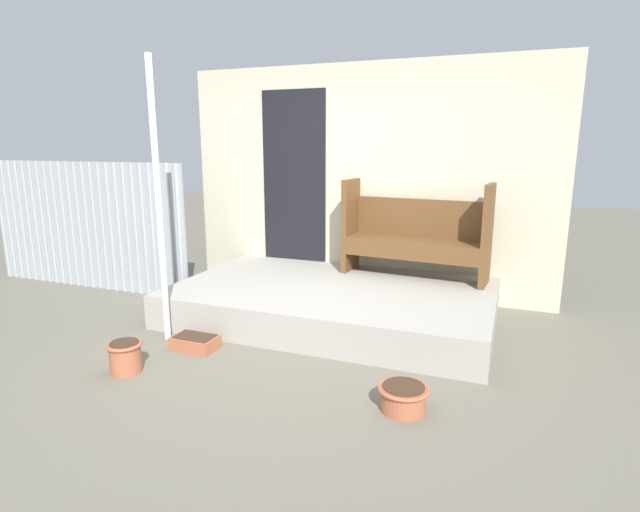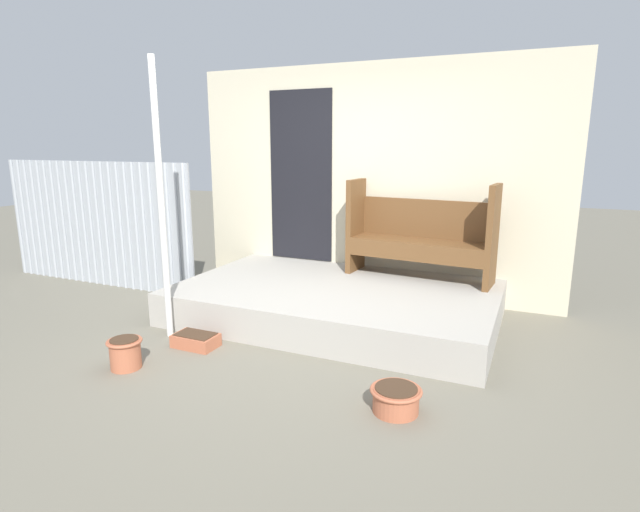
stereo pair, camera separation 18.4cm
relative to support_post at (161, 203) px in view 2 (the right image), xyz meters
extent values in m
plane|color=#706B5B|center=(1.10, 0.11, -1.22)|extent=(24.00, 24.00, 0.00)
cube|color=#A8A399|center=(1.21, 1.07, -1.05)|extent=(3.10, 1.93, 0.33)
cube|color=beige|center=(1.21, 2.07, 0.08)|extent=(4.30, 0.06, 2.60)
cube|color=black|center=(0.36, 2.03, 0.12)|extent=(0.80, 0.02, 2.00)
cube|color=#9EA3A8|center=(-1.97, 1.04, -0.46)|extent=(2.90, 0.02, 1.52)
cylinder|color=#AAB0B5|center=(-3.36, 1.02, -0.46)|extent=(0.04, 0.04, 1.52)
cylinder|color=#AAB0B5|center=(-3.24, 1.02, -0.46)|extent=(0.04, 0.04, 1.52)
cylinder|color=#AAB0B5|center=(-3.12, 1.02, -0.46)|extent=(0.04, 0.04, 1.52)
cylinder|color=#AAB0B5|center=(-3.00, 1.02, -0.46)|extent=(0.04, 0.04, 1.52)
cylinder|color=#AAB0B5|center=(-2.88, 1.02, -0.46)|extent=(0.04, 0.04, 1.52)
cylinder|color=#AAB0B5|center=(-2.76, 1.02, -0.46)|extent=(0.04, 0.04, 1.52)
cylinder|color=#AAB0B5|center=(-2.64, 1.02, -0.46)|extent=(0.04, 0.04, 1.52)
cylinder|color=#AAB0B5|center=(-2.52, 1.02, -0.46)|extent=(0.04, 0.04, 1.52)
cylinder|color=#AAB0B5|center=(-2.40, 1.02, -0.46)|extent=(0.04, 0.04, 1.52)
cylinder|color=#AAB0B5|center=(-2.27, 1.02, -0.46)|extent=(0.04, 0.04, 1.52)
cylinder|color=#AAB0B5|center=(-2.15, 1.02, -0.46)|extent=(0.04, 0.04, 1.52)
cylinder|color=#AAB0B5|center=(-2.03, 1.02, -0.46)|extent=(0.04, 0.04, 1.52)
cylinder|color=#AAB0B5|center=(-1.91, 1.02, -0.46)|extent=(0.04, 0.04, 1.52)
cylinder|color=#AAB0B5|center=(-1.79, 1.02, -0.46)|extent=(0.04, 0.04, 1.52)
cylinder|color=#AAB0B5|center=(-1.67, 1.02, -0.46)|extent=(0.04, 0.04, 1.52)
cylinder|color=#AAB0B5|center=(-1.55, 1.02, -0.46)|extent=(0.04, 0.04, 1.52)
cylinder|color=#AAB0B5|center=(-1.43, 1.02, -0.46)|extent=(0.04, 0.04, 1.52)
cylinder|color=#AAB0B5|center=(-1.31, 1.02, -0.46)|extent=(0.04, 0.04, 1.52)
cylinder|color=#AAB0B5|center=(-1.19, 1.02, -0.46)|extent=(0.04, 0.04, 1.52)
cylinder|color=#AAB0B5|center=(-1.07, 1.02, -0.46)|extent=(0.04, 0.04, 1.52)
cylinder|color=#AAB0B5|center=(-0.94, 1.02, -0.46)|extent=(0.04, 0.04, 1.52)
cylinder|color=#AAB0B5|center=(-0.82, 1.02, -0.46)|extent=(0.04, 0.04, 1.52)
cylinder|color=#AAB0B5|center=(-0.70, 1.02, -0.46)|extent=(0.04, 0.04, 1.52)
cylinder|color=#AAB0B5|center=(-0.58, 1.02, -0.46)|extent=(0.04, 0.04, 1.52)
cylinder|color=white|center=(0.00, 0.00, 0.00)|extent=(0.06, 0.06, 2.44)
cube|color=brown|center=(1.15, 1.78, -0.38)|extent=(0.09, 0.40, 1.02)
cube|color=brown|center=(2.61, 1.66, -0.38)|extent=(0.09, 0.40, 1.02)
cube|color=brown|center=(1.88, 1.72, -0.50)|extent=(1.43, 0.51, 0.04)
cube|color=brown|center=(1.86, 1.54, -0.60)|extent=(1.40, 0.15, 0.15)
cube|color=brown|center=(1.89, 1.90, -0.28)|extent=(1.40, 0.16, 0.41)
cylinder|color=#B26042|center=(0.14, -0.68, -1.10)|extent=(0.23, 0.23, 0.23)
torus|color=#B26042|center=(0.14, -0.68, -1.00)|extent=(0.27, 0.27, 0.02)
cylinder|color=#422D1E|center=(0.14, -0.68, -0.98)|extent=(0.22, 0.22, 0.01)
cylinder|color=#B26042|center=(2.25, -0.46, -1.14)|extent=(0.30, 0.30, 0.16)
torus|color=#B26042|center=(2.25, -0.46, -1.07)|extent=(0.34, 0.34, 0.02)
cylinder|color=#422D1E|center=(2.25, -0.46, -1.05)|extent=(0.28, 0.28, 0.01)
cube|color=#B26042|center=(0.38, -0.11, -1.16)|extent=(0.38, 0.23, 0.11)
cube|color=#422D1E|center=(0.38, -0.11, -1.10)|extent=(0.33, 0.20, 0.01)
camera|label=1|loc=(2.84, -3.45, 0.50)|focal=28.00mm
camera|label=2|loc=(3.01, -3.38, 0.50)|focal=28.00mm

